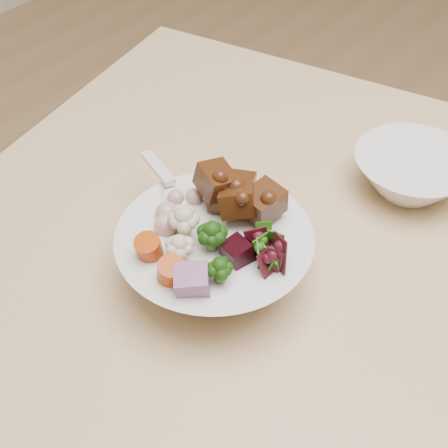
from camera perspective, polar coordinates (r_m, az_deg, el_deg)
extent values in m
cylinder|color=#D7B87F|center=(1.38, -3.53, 0.36)|extent=(0.06, 0.06, 0.72)
cylinder|color=tan|center=(1.41, 14.66, -9.52)|extent=(0.03, 0.03, 0.43)
cylinder|color=tan|center=(1.65, 19.37, -0.83)|extent=(0.03, 0.03, 0.43)
sphere|color=black|center=(0.67, -1.08, -1.45)|extent=(0.04, 0.04, 0.04)
sphere|color=#C0B891|center=(0.68, -3.64, -0.22)|extent=(0.04, 0.04, 0.04)
cube|color=black|center=(0.67, 3.57, -2.06)|extent=(0.04, 0.04, 0.03)
cube|color=#885280|center=(0.63, -2.89, -5.29)|extent=(0.05, 0.05, 0.04)
cylinder|color=#C04305|center=(0.67, -6.86, -2.28)|extent=(0.04, 0.04, 0.03)
sphere|color=tan|center=(0.71, -5.20, 0.98)|extent=(0.02, 0.02, 0.02)
ellipsoid|color=white|center=(0.74, -4.36, 2.34)|extent=(0.05, 0.05, 0.02)
cube|color=white|center=(0.77, -6.06, 5.15)|extent=(0.08, 0.05, 0.02)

